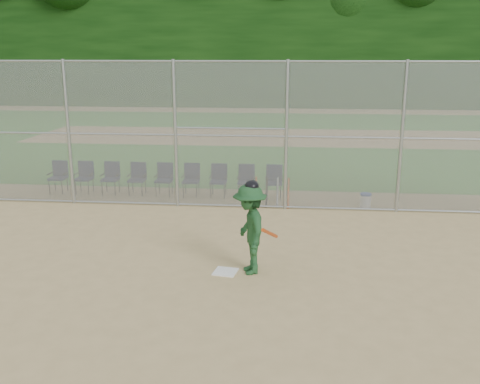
# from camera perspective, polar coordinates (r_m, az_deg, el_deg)

# --- Properties ---
(ground) EXTENTS (100.00, 100.00, 0.00)m
(ground) POSITION_cam_1_polar(r_m,az_deg,el_deg) (10.12, -1.36, -9.62)
(ground) COLOR tan
(ground) RESTS_ON ground
(grass_strip) EXTENTS (100.00, 100.00, 0.00)m
(grass_strip) POSITION_cam_1_polar(r_m,az_deg,el_deg) (27.50, 3.09, 5.92)
(grass_strip) COLOR #286E21
(grass_strip) RESTS_ON ground
(dirt_patch_far) EXTENTS (24.00, 24.00, 0.00)m
(dirt_patch_far) POSITION_cam_1_polar(r_m,az_deg,el_deg) (27.50, 3.09, 5.92)
(dirt_patch_far) COLOR tan
(dirt_patch_far) RESTS_ON ground
(backstop_fence) EXTENTS (16.09, 0.09, 4.00)m
(backstop_fence) POSITION_cam_1_polar(r_m,az_deg,el_deg) (14.36, 0.95, 6.26)
(backstop_fence) COLOR gray
(backstop_fence) RESTS_ON ground
(treeline) EXTENTS (81.00, 60.00, 11.00)m
(treeline) POSITION_cam_1_polar(r_m,az_deg,el_deg) (29.22, 3.41, 17.23)
(treeline) COLOR black
(treeline) RESTS_ON ground
(home_plate) EXTENTS (0.50, 0.50, 0.02)m
(home_plate) POSITION_cam_1_polar(r_m,az_deg,el_deg) (10.56, -1.57, -8.50)
(home_plate) COLOR white
(home_plate) RESTS_ON ground
(batter_at_plate) EXTENTS (1.02, 1.43, 1.85)m
(batter_at_plate) POSITION_cam_1_polar(r_m,az_deg,el_deg) (10.26, 1.05, -3.93)
(batter_at_plate) COLOR #1C4622
(batter_at_plate) RESTS_ON ground
(water_cooler) EXTENTS (0.32, 0.32, 0.40)m
(water_cooler) POSITION_cam_1_polar(r_m,az_deg,el_deg) (15.19, 13.24, -0.87)
(water_cooler) COLOR white
(water_cooler) RESTS_ON ground
(spare_bats) EXTENTS (0.96, 0.39, 0.83)m
(spare_bats) POSITION_cam_1_polar(r_m,az_deg,el_deg) (14.83, 3.44, -0.04)
(spare_bats) COLOR #D84C14
(spare_bats) RESTS_ON ground
(chair_0) EXTENTS (0.54, 0.52, 0.96)m
(chair_0) POSITION_cam_1_polar(r_m,az_deg,el_deg) (17.21, -18.87, 1.49)
(chair_0) COLOR #0F183A
(chair_0) RESTS_ON ground
(chair_1) EXTENTS (0.54, 0.52, 0.96)m
(chair_1) POSITION_cam_1_polar(r_m,az_deg,el_deg) (16.89, -16.32, 1.45)
(chair_1) COLOR #0F183A
(chair_1) RESTS_ON ground
(chair_2) EXTENTS (0.54, 0.52, 0.96)m
(chair_2) POSITION_cam_1_polar(r_m,az_deg,el_deg) (16.61, -13.67, 1.41)
(chair_2) COLOR #0F183A
(chair_2) RESTS_ON ground
(chair_3) EXTENTS (0.54, 0.52, 0.96)m
(chair_3) POSITION_cam_1_polar(r_m,az_deg,el_deg) (16.36, -10.94, 1.36)
(chair_3) COLOR #0F183A
(chair_3) RESTS_ON ground
(chair_4) EXTENTS (0.54, 0.52, 0.96)m
(chair_4) POSITION_cam_1_polar(r_m,az_deg,el_deg) (16.15, -8.14, 1.31)
(chair_4) COLOR #0F183A
(chair_4) RESTS_ON ground
(chair_5) EXTENTS (0.54, 0.52, 0.96)m
(chair_5) POSITION_cam_1_polar(r_m,az_deg,el_deg) (15.98, -5.26, 1.25)
(chair_5) COLOR #0F183A
(chair_5) RESTS_ON ground
(chair_6) EXTENTS (0.54, 0.52, 0.96)m
(chair_6) POSITION_cam_1_polar(r_m,az_deg,el_deg) (15.85, -2.33, 1.19)
(chair_6) COLOR #0F183A
(chair_6) RESTS_ON ground
(chair_7) EXTENTS (0.54, 0.52, 0.96)m
(chair_7) POSITION_cam_1_polar(r_m,az_deg,el_deg) (15.76, 0.64, 1.12)
(chair_7) COLOR #0F183A
(chair_7) RESTS_ON ground
(chair_8) EXTENTS (0.54, 0.52, 0.96)m
(chair_8) POSITION_cam_1_polar(r_m,az_deg,el_deg) (15.71, 3.64, 1.06)
(chair_8) COLOR #0F183A
(chair_8) RESTS_ON ground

